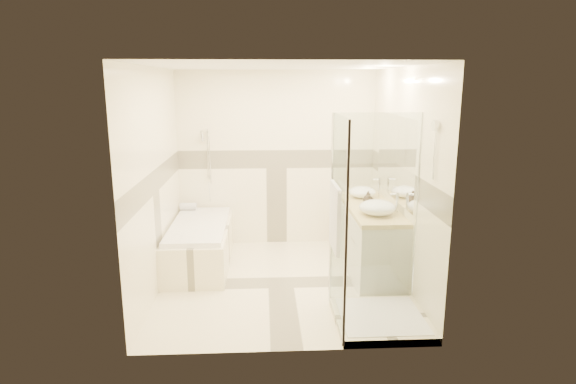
{
  "coord_description": "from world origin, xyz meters",
  "views": [
    {
      "loc": [
        -0.2,
        -5.34,
        2.33
      ],
      "look_at": [
        0.1,
        0.25,
        1.05
      ],
      "focal_mm": 30.0,
      "sensor_mm": 36.0,
      "label": 1
    }
  ],
  "objects_px": {
    "vanity": "(370,239)",
    "amenity_bottle_b": "(368,198)",
    "vessel_sink_near": "(362,192)",
    "vessel_sink_far": "(377,207)",
    "amenity_bottle_a": "(369,199)",
    "bathtub": "(200,242)",
    "shower_enclosure": "(369,273)"
  },
  "relations": [
    {
      "from": "vessel_sink_far",
      "to": "amenity_bottle_b",
      "type": "bearing_deg",
      "value": 90.0
    },
    {
      "from": "amenity_bottle_a",
      "to": "amenity_bottle_b",
      "type": "distance_m",
      "value": 0.08
    },
    {
      "from": "vessel_sink_near",
      "to": "amenity_bottle_b",
      "type": "xyz_separation_m",
      "value": [
        0.0,
        -0.35,
        0.01
      ]
    },
    {
      "from": "vanity",
      "to": "vessel_sink_far",
      "type": "distance_m",
      "value": 0.64
    },
    {
      "from": "shower_enclosure",
      "to": "amenity_bottle_a",
      "type": "height_order",
      "value": "shower_enclosure"
    },
    {
      "from": "bathtub",
      "to": "amenity_bottle_a",
      "type": "distance_m",
      "value": 2.24
    },
    {
      "from": "vessel_sink_far",
      "to": "amenity_bottle_b",
      "type": "distance_m",
      "value": 0.5
    },
    {
      "from": "vessel_sink_near",
      "to": "amenity_bottle_a",
      "type": "relative_size",
      "value": 2.36
    },
    {
      "from": "vanity",
      "to": "vessel_sink_near",
      "type": "xyz_separation_m",
      "value": [
        -0.02,
        0.46,
        0.5
      ]
    },
    {
      "from": "shower_enclosure",
      "to": "bathtub",
      "type": "bearing_deg",
      "value": 138.9
    },
    {
      "from": "amenity_bottle_b",
      "to": "vanity",
      "type": "bearing_deg",
      "value": -79.59
    },
    {
      "from": "bathtub",
      "to": "amenity_bottle_a",
      "type": "height_order",
      "value": "amenity_bottle_a"
    },
    {
      "from": "vanity",
      "to": "amenity_bottle_b",
      "type": "xyz_separation_m",
      "value": [
        -0.02,
        0.11,
        0.5
      ]
    },
    {
      "from": "vanity",
      "to": "shower_enclosure",
      "type": "height_order",
      "value": "shower_enclosure"
    },
    {
      "from": "bathtub",
      "to": "shower_enclosure",
      "type": "distance_m",
      "value": 2.47
    },
    {
      "from": "vessel_sink_far",
      "to": "amenity_bottle_a",
      "type": "distance_m",
      "value": 0.42
    },
    {
      "from": "shower_enclosure",
      "to": "amenity_bottle_b",
      "type": "relative_size",
      "value": 12.85
    },
    {
      "from": "vanity",
      "to": "amenity_bottle_a",
      "type": "height_order",
      "value": "amenity_bottle_a"
    },
    {
      "from": "vanity",
      "to": "vessel_sink_near",
      "type": "relative_size",
      "value": 4.51
    },
    {
      "from": "bathtub",
      "to": "vessel_sink_far",
      "type": "distance_m",
      "value": 2.34
    },
    {
      "from": "vessel_sink_near",
      "to": "vessel_sink_far",
      "type": "relative_size",
      "value": 0.85
    },
    {
      "from": "bathtub",
      "to": "vessel_sink_near",
      "type": "bearing_deg",
      "value": 2.89
    },
    {
      "from": "shower_enclosure",
      "to": "amenity_bottle_a",
      "type": "bearing_deg",
      "value": 78.15
    },
    {
      "from": "vessel_sink_near",
      "to": "amenity_bottle_b",
      "type": "relative_size",
      "value": 2.26
    },
    {
      "from": "vessel_sink_far",
      "to": "amenity_bottle_b",
      "type": "height_order",
      "value": "vessel_sink_far"
    },
    {
      "from": "vanity",
      "to": "amenity_bottle_b",
      "type": "distance_m",
      "value": 0.52
    },
    {
      "from": "amenity_bottle_a",
      "to": "shower_enclosure",
      "type": "bearing_deg",
      "value": -101.85
    },
    {
      "from": "shower_enclosure",
      "to": "vessel_sink_far",
      "type": "xyz_separation_m",
      "value": [
        0.27,
        0.88,
        0.43
      ]
    },
    {
      "from": "bathtub",
      "to": "amenity_bottle_b",
      "type": "bearing_deg",
      "value": -6.46
    },
    {
      "from": "vanity",
      "to": "amenity_bottle_b",
      "type": "bearing_deg",
      "value": 100.41
    },
    {
      "from": "vanity",
      "to": "vessel_sink_near",
      "type": "distance_m",
      "value": 0.67
    },
    {
      "from": "vanity",
      "to": "vessel_sink_far",
      "type": "xyz_separation_m",
      "value": [
        -0.02,
        -0.39,
        0.51
      ]
    }
  ]
}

